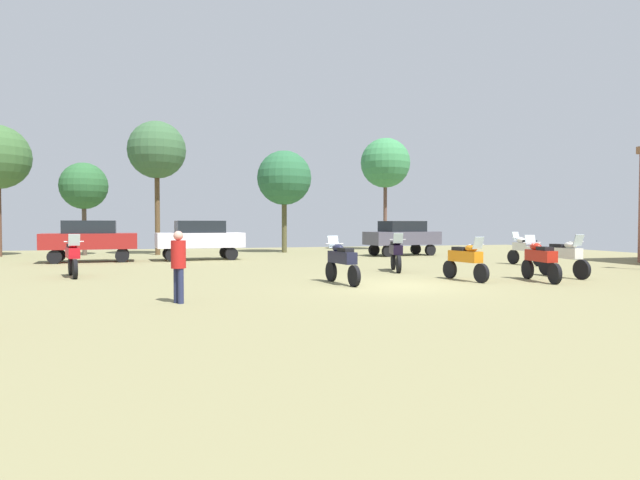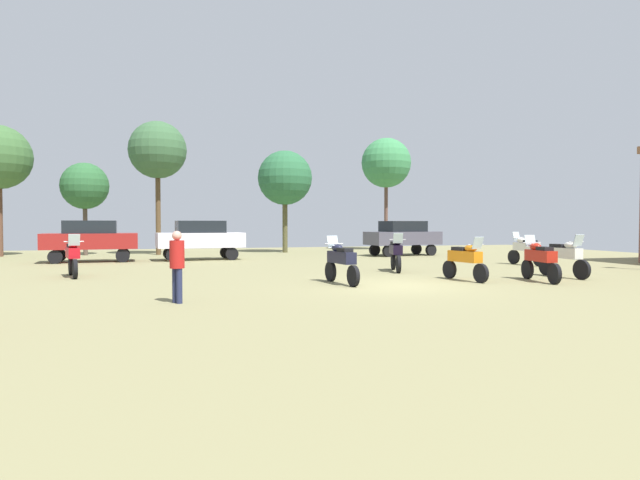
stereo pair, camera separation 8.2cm
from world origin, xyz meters
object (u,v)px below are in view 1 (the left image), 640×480
(motorcycle_3, at_px, (540,259))
(motorcycle_6, at_px, (396,252))
(motorcycle_8, at_px, (342,260))
(tree_2, at_px, (157,151))
(tree_6, at_px, (284,178))
(car_2, at_px, (200,237))
(motorcycle_7, at_px, (564,256))
(car_1, at_px, (402,235))
(motorcycle_4, at_px, (73,256))
(person_1, at_px, (178,261))
(motorcycle_2, at_px, (466,259))
(car_3, at_px, (90,238))
(motorcycle_1, at_px, (525,249))
(tree_3, at_px, (84,186))
(tree_1, at_px, (385,163))

(motorcycle_3, bearing_deg, motorcycle_6, 132.34)
(motorcycle_8, bearing_deg, tree_2, 100.12)
(tree_6, bearing_deg, car_2, -134.12)
(motorcycle_7, height_order, motorcycle_8, motorcycle_7)
(car_1, xyz_separation_m, tree_2, (-13.68, 4.59, 5.00))
(motorcycle_3, relative_size, motorcycle_4, 1.05)
(motorcycle_4, relative_size, motorcycle_6, 1.02)
(motorcycle_6, bearing_deg, motorcycle_4, 10.98)
(motorcycle_8, height_order, car_2, car_2)
(motorcycle_3, bearing_deg, person_1, -162.30)
(motorcycle_2, height_order, motorcycle_6, motorcycle_6)
(motorcycle_2, height_order, car_3, car_3)
(motorcycle_4, xyz_separation_m, motorcycle_6, (11.70, -0.95, -0.00))
(motorcycle_3, xyz_separation_m, car_3, (-15.19, 13.13, 0.44))
(motorcycle_1, height_order, motorcycle_7, motorcycle_7)
(person_1, xyz_separation_m, tree_6, (6.88, 20.82, 3.77))
(motorcycle_4, bearing_deg, car_3, -100.84)
(motorcycle_4, xyz_separation_m, tree_2, (2.54, 13.05, 5.43))
(motorcycle_2, bearing_deg, car_1, -114.96)
(motorcycle_7, height_order, tree_3, tree_3)
(motorcycle_7, xyz_separation_m, car_2, (-11.62, 12.43, 0.43))
(motorcycle_2, distance_m, motorcycle_6, 3.82)
(car_2, height_order, tree_3, tree_3)
(car_1, relative_size, tree_3, 0.84)
(motorcycle_3, bearing_deg, motorcycle_1, 65.67)
(tree_3, bearing_deg, tree_1, 3.08)
(motorcycle_4, height_order, car_2, car_2)
(car_1, xyz_separation_m, car_2, (-11.50, -0.70, 0.00))
(motorcycle_1, height_order, tree_6, tree_6)
(motorcycle_3, distance_m, car_2, 16.62)
(motorcycle_3, xyz_separation_m, motorcycle_8, (-6.38, 1.01, -0.00))
(car_1, bearing_deg, motorcycle_2, 154.56)
(car_1, distance_m, tree_3, 18.76)
(motorcycle_1, xyz_separation_m, car_3, (-19.03, 7.23, 0.44))
(person_1, height_order, tree_3, tree_3)
(tree_2, relative_size, tree_3, 1.46)
(motorcycle_4, bearing_deg, person_1, 100.96)
(car_2, relative_size, person_1, 2.65)
(motorcycle_3, height_order, motorcycle_6, motorcycle_6)
(person_1, bearing_deg, motorcycle_7, -110.09)
(motorcycle_3, bearing_deg, tree_3, 139.02)
(car_2, xyz_separation_m, tree_3, (-6.29, 5.92, 2.86))
(motorcycle_1, height_order, motorcycle_4, motorcycle_4)
(car_1, height_order, tree_3, tree_3)
(car_2, height_order, tree_1, tree_1)
(car_2, distance_m, car_3, 5.19)
(car_2, distance_m, tree_2, 7.59)
(motorcycle_8, bearing_deg, motorcycle_7, -9.52)
(motorcycle_4, height_order, tree_1, tree_1)
(car_3, bearing_deg, motorcycle_6, -129.03)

